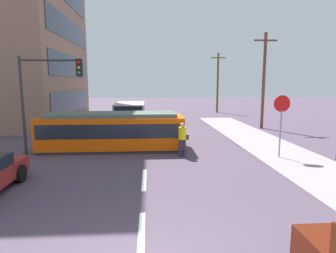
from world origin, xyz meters
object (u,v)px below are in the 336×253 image
at_px(traffic_light_mast, 47,86).
at_px(utility_pole_mid, 264,79).
at_px(city_bus, 130,112).
at_px(pedestrian_crossing, 182,138).
at_px(stop_sign, 281,113).
at_px(utility_pole_far, 218,82).
at_px(streetcar_tram, 113,130).

distance_m(traffic_light_mast, utility_pole_mid, 15.97).
bearing_deg(utility_pole_mid, city_bus, 163.26).
xyz_separation_m(traffic_light_mast, utility_pole_mid, (13.97, 7.74, 0.47)).
bearing_deg(traffic_light_mast, pedestrian_crossing, -7.12).
distance_m(stop_sign, traffic_light_mast, 11.23).
bearing_deg(stop_sign, utility_pole_mid, 72.78).
bearing_deg(city_bus, utility_pole_far, 43.58).
distance_m(stop_sign, utility_pole_mid, 10.09).
bearing_deg(utility_pole_mid, stop_sign, -107.22).
relative_size(city_bus, utility_pole_mid, 0.73).
height_order(traffic_light_mast, utility_pole_mid, utility_pole_mid).
bearing_deg(utility_pole_far, pedestrian_crossing, -107.66).
distance_m(city_bus, utility_pole_far, 14.23).
relative_size(stop_sign, utility_pole_mid, 0.39).
relative_size(traffic_light_mast, utility_pole_far, 0.67).
bearing_deg(utility_pole_far, streetcar_tram, -118.01).
bearing_deg(utility_pole_mid, traffic_light_mast, -151.01).
xyz_separation_m(city_bus, traffic_light_mast, (-3.28, -10.95, 2.36)).
height_order(streetcar_tram, utility_pole_far, utility_pole_far).
bearing_deg(streetcar_tram, traffic_light_mast, -161.24).
relative_size(streetcar_tram, pedestrian_crossing, 4.54).
relative_size(streetcar_tram, traffic_light_mast, 1.56).
height_order(stop_sign, utility_pole_mid, utility_pole_mid).
bearing_deg(stop_sign, city_bus, 121.32).
bearing_deg(utility_pole_far, city_bus, -136.42).
relative_size(city_bus, stop_sign, 1.88).
xyz_separation_m(streetcar_tram, stop_sign, (8.03, -2.78, 1.16)).
bearing_deg(traffic_light_mast, utility_pole_far, 56.93).
xyz_separation_m(utility_pole_mid, utility_pole_far, (-0.57, 12.84, -0.09)).
bearing_deg(city_bus, traffic_light_mast, -106.70).
relative_size(traffic_light_mast, utility_pole_mid, 0.65).
distance_m(streetcar_tram, pedestrian_crossing, 4.04).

